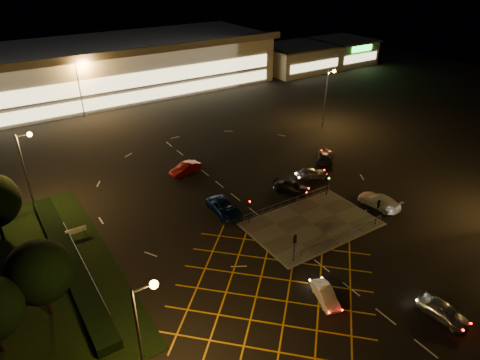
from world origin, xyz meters
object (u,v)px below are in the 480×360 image
signal_sw (295,243)px  signal_nw (249,207)px  car_right_silver (312,173)px  signal_se (378,207)px  car_queue_white (325,295)px  car_circ_red (185,168)px  car_far_dkgrey (292,188)px  car_near_silver (443,311)px  car_east_grey (325,157)px  signal_ne (328,179)px  car_left_blue (224,207)px  car_approach_white (379,201)px

signal_sw → signal_nw: same height
car_right_silver → signal_se: bearing=-167.6°
car_queue_white → car_circ_red: (0.69, 29.03, 0.13)m
signal_nw → signal_sw: bearing=-90.0°
car_far_dkgrey → signal_se: bearing=-109.5°
car_near_silver → car_east_grey: 31.16m
signal_ne → car_queue_white: signal_ne is taller
signal_nw → car_far_dkgrey: size_ratio=0.66×
car_far_dkgrey → signal_ne: bearing=-79.3°
car_circ_red → car_east_grey: size_ratio=0.96×
signal_se → car_left_blue: size_ratio=0.58×
signal_se → car_approach_white: (3.50, 2.57, -1.58)m
signal_sw → car_far_dkgrey: signal_sw is taller
signal_ne → car_right_silver: size_ratio=0.73×
signal_nw → car_far_dkgrey: 9.43m
car_approach_white → car_left_blue: bearing=-33.8°
car_far_dkgrey → car_approach_white: size_ratio=0.88×
car_east_grey → car_left_blue: bearing=56.7°
car_left_blue → car_approach_white: 18.96m
signal_sw → car_left_blue: bearing=-84.5°
signal_ne → car_right_silver: bearing=71.3°
signal_se → car_circ_red: 26.45m
signal_se → signal_nw: (-12.00, 7.99, 0.00)m
signal_ne → car_circ_red: 19.76m
car_near_silver → car_far_dkgrey: bearing=79.9°
car_left_blue → car_east_grey: size_ratio=1.12×
signal_se → signal_nw: 14.41m
car_queue_white → car_left_blue: 17.39m
signal_nw → car_right_silver: size_ratio=0.73×
signal_sw → car_right_silver: bearing=-137.1°
car_near_silver → car_circ_red: 36.55m
car_far_dkgrey → car_approach_white: 10.85m
car_east_grey → signal_se: bearing=111.8°
signal_nw → car_left_blue: signal_nw is taller
car_left_blue → car_right_silver: (14.69, 0.94, -0.02)m
car_right_silver → signal_sw: bearing=152.5°
signal_nw → car_right_silver: bearing=18.9°
car_near_silver → car_left_blue: bearing=102.8°
car_far_dkgrey → signal_sw: bearing=-164.2°
signal_nw → car_right_silver: 14.43m
car_near_silver → car_queue_white: bearing=131.7°
signal_ne → car_east_grey: bearing=48.3°
car_right_silver → signal_ne: bearing=-179.2°
car_near_silver → signal_nw: bearing=102.7°
signal_nw → car_queue_white: (-1.04, -13.69, -1.73)m
car_east_grey → signal_ne: bearing=93.7°
car_left_blue → car_near_silver: bearing=-70.6°
car_left_blue → car_far_dkgrey: size_ratio=1.13×
car_far_dkgrey → car_right_silver: 5.07m
signal_ne → car_far_dkgrey: 4.77m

